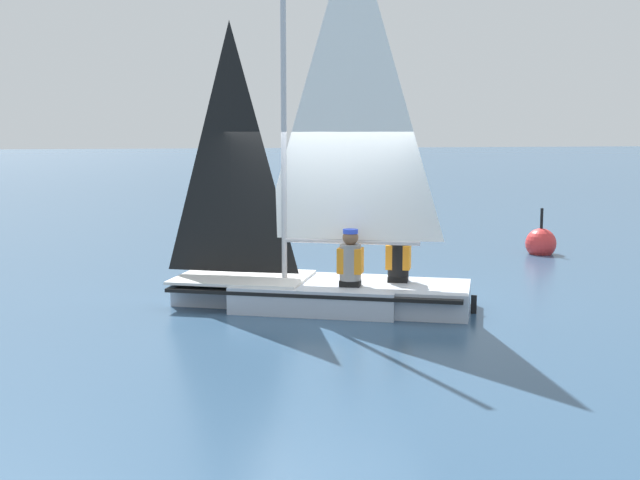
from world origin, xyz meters
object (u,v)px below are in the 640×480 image
(sailor_crew, at_px, (398,264))
(buoy_marker, at_px, (541,243))
(sailboat_main, at_px, (320,253))
(sailor_helm, at_px, (350,267))

(sailor_crew, bearing_deg, buoy_marker, -112.17)
(sailboat_main, bearing_deg, sailor_crew, -168.66)
(sailboat_main, distance_m, buoy_marker, 6.90)
(sailor_helm, bearing_deg, buoy_marker, -115.41)
(sailboat_main, xyz_separation_m, sailor_crew, (-0.32, -1.08, -0.16))
(sailor_crew, bearing_deg, sailboat_main, 11.34)
(sailboat_main, height_order, sailor_crew, sailboat_main)
(sailboat_main, xyz_separation_m, sailor_helm, (-0.45, -0.31, -0.15))
(sailor_helm, height_order, buoy_marker, sailor_helm)
(sailor_helm, xyz_separation_m, buoy_marker, (4.12, -5.50, -0.41))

